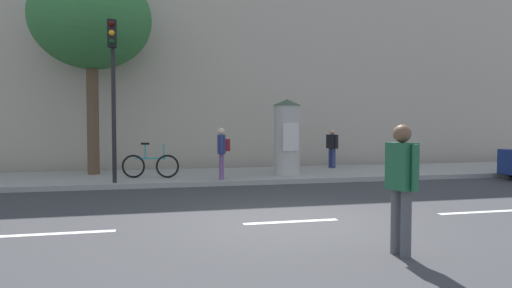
% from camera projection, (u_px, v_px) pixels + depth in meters
% --- Properties ---
extents(ground_plane, '(80.00, 80.00, 0.00)m').
position_uv_depth(ground_plane, '(291.00, 222.00, 8.17)').
color(ground_plane, '#38383A').
extents(sidewalk_curb, '(36.00, 4.00, 0.15)m').
position_uv_depth(sidewalk_curb, '(229.00, 176.00, 14.98)').
color(sidewalk_curb, '#9E9B93').
rests_on(sidewalk_curb, ground_plane).
extents(lane_markings, '(25.80, 0.16, 0.01)m').
position_uv_depth(lane_markings, '(291.00, 222.00, 8.17)').
color(lane_markings, silver).
rests_on(lane_markings, ground_plane).
extents(building_backdrop, '(36.00, 5.00, 11.28)m').
position_uv_depth(building_backdrop, '(210.00, 38.00, 19.61)').
color(building_backdrop, '#B7A893').
rests_on(building_backdrop, ground_plane).
extents(traffic_light, '(0.24, 0.45, 4.54)m').
position_uv_depth(traffic_light, '(113.00, 75.00, 12.34)').
color(traffic_light, black).
rests_on(traffic_light, sidewalk_curb).
extents(poster_column, '(0.94, 0.94, 2.48)m').
position_uv_depth(poster_column, '(287.00, 136.00, 14.58)').
color(poster_column, '#B2ADA3').
rests_on(poster_column, sidewalk_curb).
extents(street_tree, '(3.88, 3.88, 6.79)m').
position_uv_depth(street_tree, '(91.00, 20.00, 14.55)').
color(street_tree, brown).
rests_on(street_tree, sidewalk_curb).
extents(pedestrian_with_backpack, '(0.31, 0.58, 1.79)m').
position_uv_depth(pedestrian_with_backpack, '(401.00, 179.00, 6.02)').
color(pedestrian_with_backpack, '#4C4C51').
rests_on(pedestrian_with_backpack, ground_plane).
extents(pedestrian_in_light_jacket, '(0.43, 0.66, 1.55)m').
position_uv_depth(pedestrian_in_light_jacket, '(222.00, 149.00, 13.32)').
color(pedestrian_in_light_jacket, '#724C84').
rests_on(pedestrian_in_light_jacket, sidewalk_curb).
extents(pedestrian_in_red_top, '(0.31, 0.66, 1.47)m').
position_uv_depth(pedestrian_in_red_top, '(332.00, 145.00, 16.86)').
color(pedestrian_in_red_top, navy).
rests_on(pedestrian_in_red_top, sidewalk_curb).
extents(bicycle_leaning, '(1.74, 0.43, 1.09)m').
position_uv_depth(bicycle_leaning, '(150.00, 165.00, 13.68)').
color(bicycle_leaning, black).
rests_on(bicycle_leaning, sidewalk_curb).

